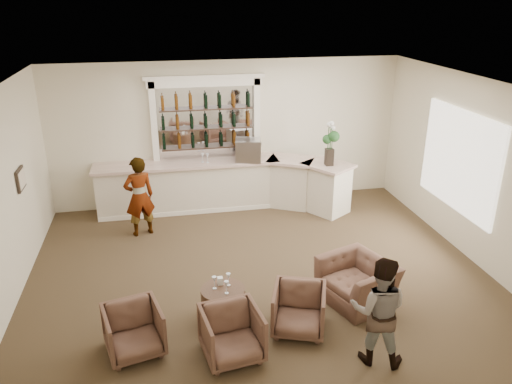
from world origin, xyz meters
TOP-DOWN VIEW (x-y plane):
  - ground at (0.00, 0.00)m, footprint 8.00×8.00m
  - room_shell at (0.16, 0.71)m, footprint 8.04×7.02m
  - bar_counter at (-0.16, 3.00)m, footprint 5.72×1.80m
  - back_bar_alcove at (-0.50, 3.41)m, footprint 2.64×0.25m
  - cocktail_table at (-0.79, -1.14)m, footprint 0.67×0.67m
  - sommelier at (-2.04, 2.03)m, footprint 0.70×0.56m
  - guest at (1.09, -2.48)m, footprint 0.93×0.85m
  - armchair_left at (-2.10, -1.69)m, footprint 0.90×0.92m
  - armchair_center at (-0.79, -2.04)m, footprint 0.87×0.89m
  - armchair_right at (0.25, -1.67)m, footprint 0.97×0.98m
  - armchair_far at (1.38, -1.12)m, footprint 1.27×1.35m
  - espresso_machine at (0.36, 2.96)m, footprint 0.63×0.56m
  - flower_vase at (2.04, 2.30)m, footprint 0.26×0.26m
  - wine_glass_bar_left at (-0.65, 3.04)m, footprint 0.07×0.07m
  - wine_glass_bar_right at (-0.55, 3.00)m, footprint 0.07×0.07m
  - wine_glass_tbl_a at (-0.91, -1.11)m, footprint 0.07×0.07m
  - wine_glass_tbl_b at (-0.69, -1.06)m, footprint 0.07×0.07m
  - wine_glass_tbl_c at (-0.75, -1.27)m, footprint 0.07×0.07m
  - napkin_holder at (-0.81, -1.00)m, footprint 0.08×0.08m

SIDE VIEW (x-z plane):
  - ground at x=0.00m, z-range 0.00..0.00m
  - cocktail_table at x=-0.79m, z-range 0.00..0.50m
  - armchair_left at x=-2.10m, z-range 0.00..0.70m
  - armchair_right at x=0.25m, z-range 0.00..0.70m
  - armchair_far at x=1.38m, z-range 0.00..0.71m
  - armchair_center at x=-0.79m, z-range 0.00..0.72m
  - napkin_holder at x=-0.81m, z-range 0.50..0.62m
  - bar_counter at x=-0.16m, z-range 0.00..1.14m
  - wine_glass_tbl_a at x=-0.91m, z-range 0.50..0.71m
  - wine_glass_tbl_b at x=-0.69m, z-range 0.50..0.71m
  - wine_glass_tbl_c at x=-0.75m, z-range 0.50..0.71m
  - guest at x=1.09m, z-range 0.00..1.55m
  - sommelier at x=-2.04m, z-range 0.00..1.66m
  - wine_glass_bar_left at x=-0.65m, z-range 1.14..1.35m
  - wine_glass_bar_right at x=-0.55m, z-range 1.14..1.35m
  - espresso_machine at x=0.36m, z-range 1.14..1.63m
  - flower_vase at x=2.04m, z-range 1.20..2.18m
  - back_bar_alcove at x=-0.50m, z-range 0.53..3.53m
  - room_shell at x=0.16m, z-range 0.68..4.00m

